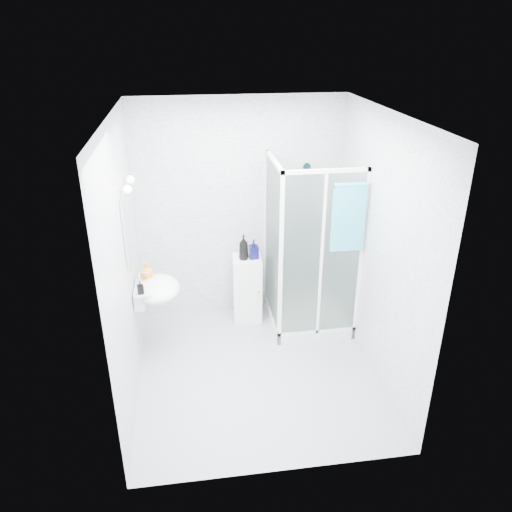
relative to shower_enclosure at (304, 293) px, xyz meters
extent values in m
cube|color=white|center=(-0.67, -0.77, 0.85)|extent=(2.40, 2.60, 2.60)
cube|color=#A4A6A9|center=(-0.67, -0.77, -0.44)|extent=(2.40, 2.60, 0.01)
cube|color=white|center=(-0.67, -0.77, 2.15)|extent=(2.40, 2.60, 0.01)
cube|color=white|center=(0.08, 0.08, -0.39)|extent=(0.90, 0.90, 0.12)
cube|color=white|center=(-0.35, 0.08, 1.53)|extent=(0.04, 0.90, 0.04)
cube|color=white|center=(0.08, -0.35, 1.53)|extent=(0.90, 0.04, 0.04)
cube|color=white|center=(-0.35, -0.35, 0.55)|extent=(0.04, 0.04, 2.00)
cube|color=white|center=(-0.36, 0.08, 0.59)|extent=(0.02, 0.82, 1.84)
cube|color=white|center=(0.08, -0.36, 0.59)|extent=(0.82, 0.02, 1.84)
cube|color=white|center=(0.08, -0.35, 0.59)|extent=(0.03, 0.04, 1.84)
cylinder|color=silver|center=(0.08, 0.47, 0.90)|extent=(0.02, 0.02, 1.00)
cylinder|color=silver|center=(0.08, 0.44, 1.37)|extent=(0.09, 0.05, 0.09)
cylinder|color=silver|center=(0.13, 0.50, 0.60)|extent=(0.12, 0.04, 0.12)
cylinder|color=silver|center=(0.36, -0.39, 1.33)|extent=(0.03, 0.05, 0.03)
cube|color=white|center=(-1.81, -0.32, 0.30)|extent=(0.10, 0.40, 0.18)
ellipsoid|color=white|center=(-1.63, -0.32, 0.35)|extent=(0.46, 0.56, 0.20)
cube|color=white|center=(-1.75, -0.32, 0.40)|extent=(0.16, 0.50, 0.02)
cylinder|color=silver|center=(-1.81, -0.32, 0.48)|extent=(0.04, 0.04, 0.16)
cylinder|color=silver|center=(-1.76, -0.32, 0.55)|extent=(0.12, 0.02, 0.02)
cube|color=white|center=(-1.85, -0.32, 1.05)|extent=(0.02, 0.60, 0.70)
cylinder|color=silver|center=(-1.84, -0.48, 1.47)|extent=(0.05, 0.04, 0.04)
sphere|color=white|center=(-1.80, -0.48, 1.47)|extent=(0.08, 0.08, 0.08)
cylinder|color=silver|center=(-1.84, -0.16, 1.47)|extent=(0.05, 0.04, 0.04)
sphere|color=white|center=(-1.80, -0.16, 1.47)|extent=(0.08, 0.08, 0.08)
cylinder|color=silver|center=(-1.02, 0.50, 1.17)|extent=(0.02, 0.04, 0.02)
sphere|color=silver|center=(-1.02, 0.48, 1.17)|extent=(0.03, 0.03, 0.03)
cylinder|color=silver|center=(-0.82, 0.50, 1.17)|extent=(0.02, 0.04, 0.02)
sphere|color=silver|center=(-0.82, 0.48, 1.17)|extent=(0.03, 0.03, 0.03)
cube|color=white|center=(-0.62, 0.28, -0.04)|extent=(0.35, 0.35, 0.81)
cube|color=white|center=(-0.62, 0.12, -0.04)|extent=(0.30, 0.03, 0.69)
sphere|color=orange|center=(-0.52, 0.10, 0.00)|extent=(0.03, 0.03, 0.03)
cube|color=#34AAC5|center=(0.32, -0.40, 1.05)|extent=(0.34, 0.04, 0.70)
cylinder|color=#34AAC5|center=(0.32, -0.40, 1.40)|extent=(0.34, 0.05, 0.05)
imported|color=black|center=(-0.67, 0.25, 0.51)|extent=(0.12, 0.12, 0.29)
imported|color=#0A0B41|center=(-0.55, 0.26, 0.47)|extent=(0.11, 0.11, 0.23)
imported|color=orange|center=(-1.73, -0.19, 0.50)|extent=(0.15, 0.15, 0.18)
imported|color=black|center=(-1.78, -0.51, 0.48)|extent=(0.07, 0.07, 0.13)
camera|label=1|loc=(-1.28, -4.92, 2.83)|focal=35.00mm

